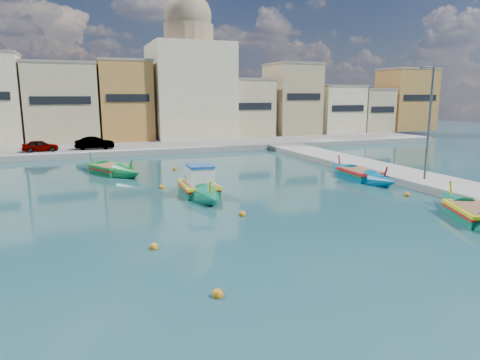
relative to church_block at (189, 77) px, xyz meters
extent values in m
plane|color=#173E45|center=(-10.00, -40.00, -8.41)|extent=(160.00, 160.00, 0.00)
cube|color=gray|center=(-10.00, -8.00, -8.11)|extent=(80.00, 8.00, 0.60)
cube|color=tan|center=(-15.74, -0.28, -3.31)|extent=(7.88, 7.44, 8.99)
cube|color=gray|center=(-15.74, -0.28, 1.33)|extent=(8.04, 7.59, 0.30)
cube|color=black|center=(-15.74, -4.05, -2.86)|extent=(6.30, 0.10, 0.90)
cube|color=#C2843D|center=(-8.46, -0.93, -3.09)|extent=(6.17, 6.13, 9.43)
cube|color=gray|center=(-8.46, -0.93, 1.77)|extent=(6.29, 6.26, 0.30)
cube|color=black|center=(-8.46, -4.05, -2.62)|extent=(4.93, 0.10, 0.90)
cube|color=tan|center=(-0.95, -0.15, -4.78)|extent=(7.31, 7.69, 6.05)
cube|color=gray|center=(-0.95, -0.15, -1.60)|extent=(7.46, 7.85, 0.30)
cube|color=black|center=(-0.95, -4.05, -4.48)|extent=(5.85, 0.10, 0.90)
cube|color=tan|center=(7.02, -0.35, -4.10)|extent=(7.54, 7.30, 7.41)
cube|color=gray|center=(7.02, -0.35, -0.25)|extent=(7.69, 7.45, 0.30)
cube|color=black|center=(7.02, -4.05, -3.73)|extent=(6.03, 0.10, 0.90)
cube|color=tan|center=(14.93, -0.51, -2.99)|extent=(6.36, 6.97, 9.63)
cube|color=gray|center=(14.93, -0.51, 1.98)|extent=(6.48, 7.11, 0.30)
cube|color=black|center=(14.93, -4.05, -2.51)|extent=(5.09, 0.10, 0.90)
cube|color=beige|center=(22.15, -0.65, -4.48)|extent=(6.63, 6.70, 6.65)
cube|color=gray|center=(22.15, -0.65, -1.01)|extent=(6.76, 6.83, 0.30)
cube|color=black|center=(22.15, -4.05, -4.15)|extent=(5.30, 0.10, 0.90)
cube|color=tan|center=(28.26, -0.25, -4.71)|extent=(5.08, 7.51, 6.20)
cube|color=gray|center=(28.26, -0.25, -1.45)|extent=(5.18, 7.66, 0.30)
cube|color=black|center=(28.26, -4.05, -4.40)|extent=(4.06, 0.10, 0.90)
cube|color=#C2843D|center=(35.15, -1.00, -3.14)|extent=(7.79, 6.00, 9.33)
cube|color=gray|center=(35.15, -1.00, 1.67)|extent=(7.95, 6.12, 0.30)
cube|color=black|center=(35.15, -4.05, -2.68)|extent=(6.23, 0.10, 0.90)
cube|color=beige|center=(0.00, 0.00, -1.81)|extent=(10.00, 10.00, 12.00)
cylinder|color=#9E8466|center=(0.00, 0.00, 5.39)|extent=(6.40, 6.40, 2.40)
sphere|color=#9E8466|center=(0.00, 0.00, 7.58)|extent=(6.00, 6.00, 6.00)
cylinder|color=#595B60|center=(7.50, -34.00, -4.41)|extent=(0.16, 0.16, 8.00)
cylinder|color=#595B60|center=(7.10, -34.00, -0.51)|extent=(1.00, 0.10, 0.10)
cube|color=#595B60|center=(6.60, -34.00, -0.56)|extent=(0.35, 0.15, 0.18)
imported|color=#4C1919|center=(-17.86, -9.50, -7.24)|extent=(3.41, 1.51, 1.14)
imported|color=#4C1919|center=(-12.71, -9.50, -7.17)|extent=(4.00, 1.78, 1.28)
cube|color=#0B7651|center=(-7.52, -30.72, -8.21)|extent=(2.18, 3.31, 1.01)
cone|color=#0B7651|center=(-7.38, -28.06, -8.16)|extent=(2.16, 3.09, 2.52)
cone|color=#0B7651|center=(-7.65, -33.37, -8.16)|extent=(2.16, 3.09, 2.52)
cube|color=yellow|center=(-7.52, -30.72, -7.78)|extent=(2.27, 3.49, 0.18)
cube|color=red|center=(-7.52, -30.72, -7.96)|extent=(2.28, 3.38, 0.10)
cube|color=olive|center=(-7.52, -30.72, -7.70)|extent=(1.86, 3.01, 0.06)
cylinder|color=yellow|center=(-7.37, -27.80, -7.50)|extent=(0.17, 0.48, 1.10)
cylinder|color=yellow|center=(-7.66, -33.64, -7.50)|extent=(0.17, 0.48, 1.10)
cube|color=white|center=(-7.54, -31.18, -7.15)|extent=(1.49, 1.71, 1.11)
cube|color=#0F47A5|center=(-7.54, -31.18, -6.53)|extent=(1.58, 1.83, 0.12)
cube|color=#00689B|center=(5.00, -30.27, -8.21)|extent=(2.12, 3.32, 0.98)
cone|color=#00689B|center=(5.14, -27.61, -8.16)|extent=(2.10, 3.08, 2.46)
cone|color=#00689B|center=(4.86, -32.93, -8.16)|extent=(2.10, 3.08, 2.46)
cube|color=red|center=(5.00, -30.27, -7.80)|extent=(2.20, 3.50, 0.18)
cube|color=#197F33|center=(5.00, -30.27, -7.98)|extent=(2.22, 3.38, 0.10)
cube|color=olive|center=(5.00, -30.27, -7.73)|extent=(1.81, 3.01, 0.06)
cylinder|color=red|center=(5.15, -27.35, -7.53)|extent=(0.16, 0.47, 1.06)
cylinder|color=red|center=(4.85, -33.19, -7.53)|extent=(0.16, 0.47, 1.06)
cube|color=#0B7537|center=(-12.13, -21.44, -8.21)|extent=(3.21, 3.64, 1.01)
cone|color=#0B7537|center=(-13.30, -19.20, -8.16)|extent=(3.12, 3.47, 2.50)
cone|color=#0B7537|center=(-10.95, -23.68, -8.16)|extent=(3.12, 3.47, 2.50)
cube|color=#1B892D|center=(-12.13, -21.44, -7.78)|extent=(3.36, 3.83, 0.18)
cube|color=red|center=(-12.13, -21.44, -7.96)|extent=(3.32, 3.74, 0.10)
cube|color=olive|center=(-12.13, -21.44, -7.70)|extent=(2.81, 3.26, 0.06)
cylinder|color=#1B892D|center=(-13.42, -18.98, -7.50)|extent=(0.35, 0.49, 1.10)
cylinder|color=#1B892D|center=(-10.84, -23.90, -7.50)|extent=(0.35, 0.49, 1.10)
cube|color=#0A7152|center=(3.74, -41.30, -8.22)|extent=(3.06, 3.75, 0.95)
cone|color=#0A7152|center=(4.83, -38.84, -8.17)|extent=(2.96, 3.52, 2.42)
cube|color=yellow|center=(3.74, -41.30, -7.82)|extent=(3.20, 3.94, 0.17)
cube|color=red|center=(3.74, -41.30, -7.99)|extent=(3.17, 3.84, 0.10)
cube|color=olive|center=(3.74, -41.30, -7.74)|extent=(2.68, 3.36, 0.06)
cylinder|color=yellow|center=(4.94, -38.59, -7.55)|extent=(0.31, 0.47, 1.04)
sphere|color=orange|center=(-11.88, -39.55, -8.33)|extent=(0.36, 0.36, 0.36)
sphere|color=orange|center=(-6.77, -36.32, -8.33)|extent=(0.36, 0.36, 0.36)
sphere|color=orange|center=(-6.99, -21.45, -8.33)|extent=(0.36, 0.36, 0.36)
sphere|color=orange|center=(4.33, -35.90, -8.33)|extent=(0.36, 0.36, 0.36)
sphere|color=orange|center=(-10.78, -44.47, -8.33)|extent=(0.36, 0.36, 0.36)
sphere|color=orange|center=(-9.41, -28.29, -8.33)|extent=(0.36, 0.36, 0.36)
camera|label=1|loc=(-14.56, -56.16, -2.27)|focal=32.00mm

